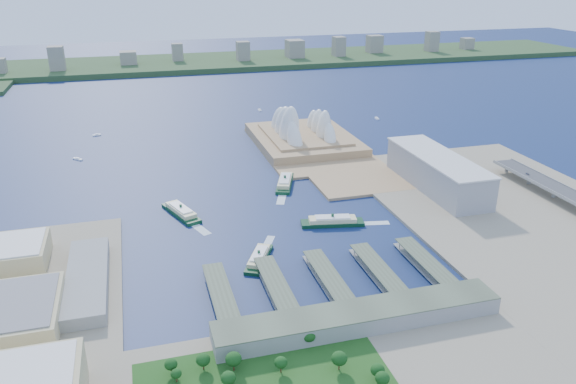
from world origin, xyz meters
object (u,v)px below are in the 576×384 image
object	(u,v)px
toaster_building	(437,172)
ferry_a	(181,210)
opera_house	(304,122)
car_c	(528,174)
ferry_c	(259,256)
ferry_b	(285,180)
ferry_d	(332,219)

from	to	relation	value
toaster_building	ferry_a	size ratio (longest dim) A/B	2.61
opera_house	car_c	size ratio (longest dim) A/B	36.50
opera_house	ferry_c	bearing A→B (deg)	-113.82
opera_house	ferry_c	distance (m)	333.19
toaster_building	ferry_b	world-z (taller)	toaster_building
ferry_c	ferry_d	distance (m)	97.14
opera_house	toaster_building	bearing A→B (deg)	-65.77
ferry_d	opera_house	bearing A→B (deg)	-0.25
ferry_b	car_c	size ratio (longest dim) A/B	12.26
ferry_b	ferry_c	size ratio (longest dim) A/B	1.18
ferry_a	car_c	bearing A→B (deg)	-24.74
ferry_b	ferry_c	distance (m)	175.80
toaster_building	ferry_c	size ratio (longest dim) A/B	3.03
ferry_a	toaster_building	bearing A→B (deg)	-22.05
opera_house	ferry_d	bearing A→B (deg)	-101.27
opera_house	ferry_c	size ratio (longest dim) A/B	3.52
ferry_b	ferry_c	bearing A→B (deg)	-91.90
ferry_b	car_c	bearing A→B (deg)	3.65
ferry_a	ferry_d	world-z (taller)	ferry_d
toaster_building	car_c	size ratio (longest dim) A/B	31.43
opera_house	ferry_d	world-z (taller)	opera_house
toaster_building	car_c	world-z (taller)	toaster_building
ferry_b	toaster_building	bearing A→B (deg)	0.27
toaster_building	ferry_c	bearing A→B (deg)	-155.15
opera_house	toaster_building	distance (m)	219.62
ferry_c	ferry_d	xyz separation A→B (m)	(83.49, 49.65, 0.81)
ferry_b	ferry_c	xyz separation A→B (m)	(-67.73, -162.23, -0.88)
opera_house	ferry_b	xyz separation A→B (m)	(-66.40, -141.56, -26.28)
ferry_c	ferry_d	bearing A→B (deg)	-122.28
ferry_d	car_c	world-z (taller)	car_c
ferry_a	ferry_c	bearing A→B (deg)	-84.95
opera_house	ferry_b	bearing A→B (deg)	-115.13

